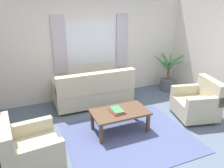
% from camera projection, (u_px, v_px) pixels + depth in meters
% --- Properties ---
extents(ground_plane, '(6.24, 6.24, 0.00)m').
position_uv_depth(ground_plane, '(129.00, 137.00, 4.20)').
color(ground_plane, slate).
extents(wall_back, '(5.32, 0.12, 2.60)m').
position_uv_depth(wall_back, '(91.00, 48.00, 5.68)').
color(wall_back, silver).
rests_on(wall_back, ground_plane).
extents(window_with_curtains, '(1.98, 0.07, 1.40)m').
position_uv_depth(window_with_curtains, '(92.00, 43.00, 5.55)').
color(window_with_curtains, white).
extents(area_rug, '(2.34, 1.97, 0.01)m').
position_uv_depth(area_rug, '(129.00, 137.00, 4.20)').
color(area_rug, '#4C5684').
rests_on(area_rug, ground_plane).
extents(couch, '(1.90, 0.82, 0.92)m').
position_uv_depth(couch, '(94.00, 91.00, 5.38)').
color(couch, '#BCB293').
rests_on(couch, ground_plane).
extents(armchair_left, '(0.89, 0.91, 0.88)m').
position_uv_depth(armchair_left, '(28.00, 151.00, 3.28)').
color(armchair_left, '#BCB293').
rests_on(armchair_left, ground_plane).
extents(armchair_right, '(0.98, 1.00, 0.88)m').
position_uv_depth(armchair_right, '(198.00, 103.00, 4.82)').
color(armchair_right, '#BCB293').
rests_on(armchair_right, ground_plane).
extents(coffee_table, '(1.10, 0.64, 0.44)m').
position_uv_depth(coffee_table, '(120.00, 114.00, 4.29)').
color(coffee_table, brown).
rests_on(coffee_table, ground_plane).
extents(book_stack_on_table, '(0.26, 0.32, 0.06)m').
position_uv_depth(book_stack_on_table, '(117.00, 111.00, 4.23)').
color(book_stack_on_table, '#B23833').
rests_on(book_stack_on_table, coffee_table).
extents(potted_plant, '(1.30, 1.18, 1.15)m').
position_uv_depth(potted_plant, '(168.00, 73.00, 6.28)').
color(potted_plant, '#56565B').
rests_on(potted_plant, ground_plane).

